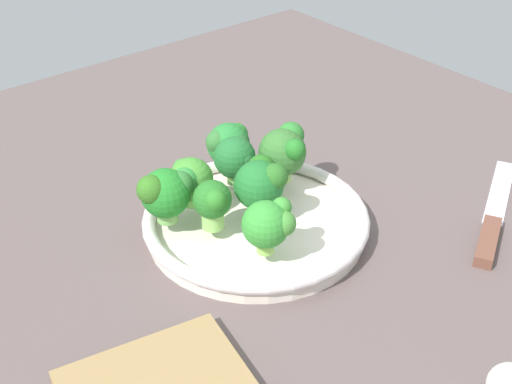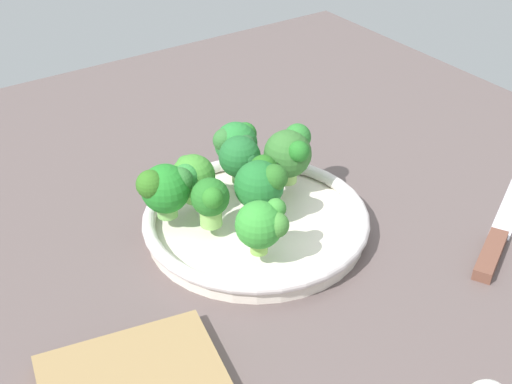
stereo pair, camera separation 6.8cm
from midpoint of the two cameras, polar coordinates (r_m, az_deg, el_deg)
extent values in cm
cube|color=#5B4D4C|center=(87.79, -2.70, -5.72)|extent=(130.00, 130.00, 2.50)
cylinder|color=silver|center=(90.26, -2.16, -2.91)|extent=(27.76, 27.76, 1.38)
torus|color=silver|center=(89.37, -2.18, -2.12)|extent=(28.92, 28.92, 1.68)
cylinder|color=#85CD61|center=(90.70, -7.34, -0.49)|extent=(2.67, 2.67, 1.77)
sphere|color=#408A30|center=(89.23, -7.46, 0.97)|extent=(5.65, 5.65, 5.65)
sphere|color=#328431|center=(87.54, -8.18, 0.73)|extent=(2.70, 2.70, 2.70)
sphere|color=#38872F|center=(90.43, -8.14, 1.87)|extent=(2.47, 2.47, 2.47)
sphere|color=#2F8435|center=(87.42, -7.98, 0.88)|extent=(3.38, 3.38, 3.38)
cylinder|color=#85C358|center=(97.69, -4.21, 2.38)|extent=(2.64, 2.64, 1.74)
sphere|color=#267831|center=(96.29, -4.28, 3.82)|extent=(5.96, 5.96, 5.96)
sphere|color=#257426|center=(97.64, -3.60, 4.61)|extent=(3.30, 3.30, 3.30)
sphere|color=#306A2F|center=(95.24, -5.18, 4.02)|extent=(3.30, 3.30, 3.30)
cylinder|color=#90C966|center=(88.65, -1.98, -1.08)|extent=(2.50, 2.50, 1.77)
sphere|color=#1F6A2B|center=(87.03, -2.01, 0.51)|extent=(6.28, 6.28, 6.28)
sphere|color=#24661C|center=(88.65, -1.77, 1.90)|extent=(3.52, 3.52, 3.52)
sphere|color=#21621C|center=(86.37, -0.74, 1.29)|extent=(2.80, 2.80, 2.80)
sphere|color=#296622|center=(85.70, -0.74, 1.20)|extent=(3.35, 3.35, 3.35)
cylinder|color=#84BD5A|center=(85.98, -5.78, -2.19)|extent=(2.76, 2.76, 2.46)
sphere|color=#246A23|center=(84.41, -5.88, -0.66)|extent=(4.74, 4.74, 4.74)
sphere|color=#25702C|center=(82.85, -5.72, -0.76)|extent=(1.94, 1.94, 1.94)
sphere|color=#2B7624|center=(82.80, -5.64, -0.71)|extent=(2.65, 2.65, 2.65)
cylinder|color=#7CB75D|center=(87.98, -9.41, -1.79)|extent=(2.61, 2.61, 1.98)
sphere|color=#217A25|center=(86.32, -9.59, -0.16)|extent=(6.16, 6.16, 6.16)
sphere|color=#306C1E|center=(84.77, -10.78, 0.13)|extent=(3.56, 3.56, 3.56)
sphere|color=#2E702E|center=(86.05, -8.46, 0.56)|extent=(3.35, 3.35, 3.35)
cylinder|color=#96C963|center=(94.61, 0.05, 1.53)|extent=(2.67, 2.67, 2.19)
sphere|color=#336B2D|center=(92.98, 0.06, 3.19)|extent=(6.39, 6.39, 6.39)
sphere|color=#2B762C|center=(93.98, 0.77, 4.57)|extent=(3.65, 3.65, 3.65)
sphere|color=#237123|center=(90.36, 1.02, 3.42)|extent=(2.80, 2.80, 2.80)
cylinder|color=#86BF4F|center=(81.76, -1.61, -4.32)|extent=(2.06, 2.06, 2.04)
sphere|color=#338F32|center=(80.06, -1.64, -2.71)|extent=(5.60, 5.60, 5.60)
sphere|color=#398B33|center=(80.21, -0.34, -1.31)|extent=(2.40, 2.40, 2.40)
sphere|color=#418934|center=(79.44, -0.22, -2.64)|extent=(3.00, 3.00, 3.00)
cylinder|color=#86C368|center=(94.30, -3.78, 1.27)|extent=(2.15, 2.15, 2.03)
sphere|color=#20632C|center=(92.83, -3.84, 2.75)|extent=(5.62, 5.62, 5.62)
sphere|color=#1F5A2A|center=(91.48, -3.05, 2.52)|extent=(2.26, 2.26, 2.26)
sphere|color=#25572A|center=(93.79, -3.38, 3.77)|extent=(2.58, 2.58, 2.58)
cube|color=silver|center=(102.67, 17.39, 0.01)|extent=(10.23, 16.25, 0.40)
cube|color=brown|center=(91.29, 16.29, -3.93)|extent=(6.42, 9.52, 1.50)
camera|label=1|loc=(0.03, -92.23, -1.46)|focal=49.33mm
camera|label=2|loc=(0.03, 87.77, 1.46)|focal=49.33mm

